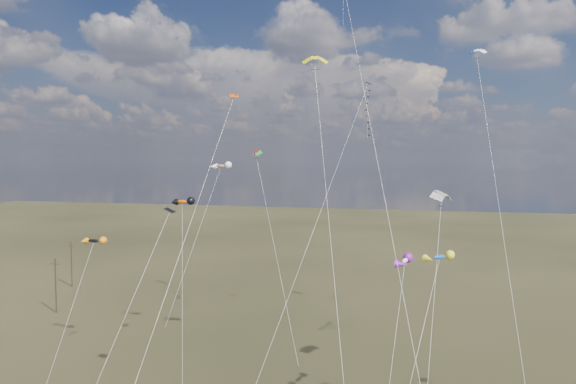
% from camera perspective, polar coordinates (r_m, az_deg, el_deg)
% --- Properties ---
extents(utility_pole_near, '(1.40, 0.20, 8.00)m').
position_cam_1_polar(utility_pole_near, '(82.94, -24.41, -9.41)').
color(utility_pole_near, black).
rests_on(utility_pole_near, ground).
extents(utility_pole_far, '(1.40, 0.20, 8.00)m').
position_cam_1_polar(utility_pole_far, '(98.56, -22.92, -7.33)').
color(utility_pole_far, black).
rests_on(utility_pole_far, ground).
extents(diamond_black_high, '(9.11, 20.37, 31.66)m').
position_cam_1_polar(diamond_black_high, '(61.84, 8.30, 7.69)').
color(diamond_black_high, black).
rests_on(diamond_black_high, ground).
extents(diamond_navy_tall, '(11.20, 28.78, 41.74)m').
position_cam_1_polar(diamond_navy_tall, '(56.38, 6.77, 17.40)').
color(diamond_navy_tall, '#10124C').
rests_on(diamond_navy_tall, ground).
extents(diamond_black_mid, '(2.80, 13.58, 18.07)m').
position_cam_1_polar(diamond_black_mid, '(44.42, -15.57, -8.14)').
color(diamond_black_mid, black).
rests_on(diamond_black_mid, ground).
extents(diamond_orange_center, '(1.64, 23.57, 28.52)m').
position_cam_1_polar(diamond_orange_center, '(42.06, -10.06, -1.18)').
color(diamond_orange_center, '#E14000').
rests_on(diamond_orange_center, ground).
extents(parafoil_yellow, '(7.97, 20.39, 32.50)m').
position_cam_1_polar(parafoil_yellow, '(49.90, 3.05, 14.46)').
color(parafoil_yellow, '#CFCD06').
rests_on(parafoil_yellow, ground).
extents(parafoil_blue_white, '(2.70, 32.36, 35.67)m').
position_cam_1_polar(parafoil_blue_white, '(65.85, 20.33, 14.28)').
color(parafoil_blue_white, '#0E39AC').
rests_on(parafoil_blue_white, ground).
extents(parafoil_striped, '(2.81, 15.31, 19.93)m').
position_cam_1_polar(parafoil_striped, '(48.26, 16.66, -0.21)').
color(parafoil_striped, yellow).
rests_on(parafoil_striped, ground).
extents(parafoil_tricolor, '(9.38, 12.17, 23.88)m').
position_cam_1_polar(parafoil_tricolor, '(66.52, -3.49, 4.35)').
color(parafoil_tricolor, '#CCCD1A').
rests_on(parafoil_tricolor, ground).
extents(novelty_black_orange, '(3.00, 10.77, 13.44)m').
position_cam_1_polar(novelty_black_orange, '(63.67, -20.81, -5.13)').
color(novelty_black_orange, black).
rests_on(novelty_black_orange, ground).
extents(novelty_orange_black, '(6.85, 12.32, 17.82)m').
position_cam_1_polar(novelty_orange_black, '(63.24, -11.67, -1.12)').
color(novelty_orange_black, '#C84202').
rests_on(novelty_orange_black, ground).
extents(novelty_white_purple, '(2.20, 10.38, 14.55)m').
position_cam_1_polar(novelty_white_purple, '(43.12, 12.85, -7.53)').
color(novelty_white_purple, white).
rests_on(novelty_white_purple, ground).
extents(novelty_redwhite_stripe, '(5.09, 13.75, 22.00)m').
position_cam_1_polar(novelty_redwhite_stripe, '(78.35, -7.52, 2.84)').
color(novelty_redwhite_stripe, red).
rests_on(novelty_redwhite_stripe, ground).
extents(novelty_blue_yellow, '(5.08, 12.64, 15.22)m').
position_cam_1_polar(novelty_blue_yellow, '(41.52, 16.45, -7.08)').
color(novelty_blue_yellow, '#1049A9').
rests_on(novelty_blue_yellow, ground).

